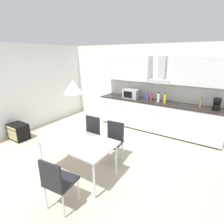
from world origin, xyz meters
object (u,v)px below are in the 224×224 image
object	(u,v)px
dining_table	(77,143)
guitar_amp	(19,132)
coffee_maker	(217,104)
bottle_brown	(201,103)
bottle_blue	(147,96)
bottle_yellow	(165,99)
chair_near_right	(57,180)
chair_far_left	(90,131)
pendant_lamp	(73,87)
microwave	(131,94)
chair_far_right	(113,138)
bottle_white	(158,98)
bottle_red	(151,97)

from	to	relation	value
dining_table	guitar_amp	xyz separation A→B (m)	(-2.42, 0.21, -0.46)
coffee_maker	bottle_brown	distance (m)	0.36
bottle_blue	bottle_yellow	size ratio (longest dim) A/B	1.01
chair_near_right	chair_far_left	size ratio (longest dim) A/B	1.00
dining_table	pendant_lamp	world-z (taller)	pendant_lamp
coffee_maker	bottle_brown	world-z (taller)	bottle_brown
microwave	coffee_maker	bearing A→B (deg)	0.65
bottle_brown	bottle_blue	xyz separation A→B (m)	(-1.43, -0.02, -0.00)
bottle_yellow	chair_near_right	world-z (taller)	bottle_yellow
chair_far_left	bottle_brown	bearing A→B (deg)	44.75
chair_near_right	guitar_amp	xyz separation A→B (m)	(-2.75, 0.99, -0.31)
bottle_brown	chair_far_left	size ratio (longest dim) A/B	0.35
dining_table	pendant_lamp	size ratio (longest dim) A/B	4.45
chair_far_right	pendant_lamp	size ratio (longest dim) A/B	2.72
bottle_white	chair_near_right	xyz separation A→B (m)	(-0.26, -3.55, -0.51)
bottle_blue	guitar_amp	bearing A→B (deg)	-136.59
coffee_maker	pendant_lamp	world-z (taller)	pendant_lamp
pendant_lamp	dining_table	bearing A→B (deg)	104.04
bottle_brown	pendant_lamp	distance (m)	3.32
bottle_blue	chair_far_right	distance (m)	2.04
pendant_lamp	bottle_brown	bearing A→B (deg)	58.60
chair_near_right	pendant_lamp	size ratio (longest dim) A/B	2.72
bottle_white	bottle_yellow	bearing A→B (deg)	-0.49
chair_far_right	chair_far_left	bearing A→B (deg)	179.97
bottle_blue	microwave	bearing A→B (deg)	175.33
pendant_lamp	chair_far_left	bearing A→B (deg)	112.62
chair_far_left	bottle_yellow	bearing A→B (deg)	61.28
bottle_white	chair_far_left	bearing A→B (deg)	-114.37
bottle_red	bottle_white	distance (m)	0.23
chair_near_right	guitar_amp	distance (m)	2.94
microwave	bottle_blue	distance (m)	0.56
bottle_yellow	bottle_red	bearing A→B (deg)	175.08
chair_far_left	guitar_amp	bearing A→B (deg)	-165.05
bottle_brown	guitar_amp	size ratio (longest dim) A/B	0.59
bottle_brown	bottle_white	xyz separation A→B (m)	(-1.11, 0.00, -0.00)
bottle_yellow	chair_far_left	bearing A→B (deg)	-118.72
dining_table	pendant_lamp	xyz separation A→B (m)	(0.00, -0.00, 1.04)
bottle_white	pendant_lamp	world-z (taller)	pendant_lamp
microwave	chair_far_left	bearing A→B (deg)	-90.79
microwave	chair_far_right	distance (m)	2.18
microwave	bottle_blue	xyz separation A→B (m)	(0.55, -0.05, -0.01)
coffee_maker	bottle_blue	size ratio (longest dim) A/B	0.98
chair_near_right	guitar_amp	bearing A→B (deg)	160.23
coffee_maker	bottle_white	size ratio (longest dim) A/B	1.00
microwave	bottle_brown	distance (m)	1.99
dining_table	chair_far_left	bearing A→B (deg)	112.62
chair_far_left	bottle_white	bearing A→B (deg)	65.63
microwave	bottle_blue	world-z (taller)	bottle_blue
bottle_red	guitar_amp	distance (m)	3.89
bottle_yellow	guitar_amp	distance (m)	4.18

